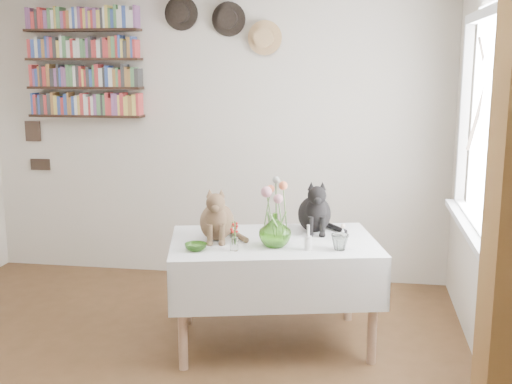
% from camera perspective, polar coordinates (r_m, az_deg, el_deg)
% --- Properties ---
extents(room, '(4.08, 4.58, 2.58)m').
position_cam_1_polar(room, '(3.39, -12.33, 1.01)').
color(room, brown).
rests_on(room, ground).
extents(window, '(0.12, 1.52, 1.32)m').
position_cam_1_polar(window, '(4.00, 19.69, 4.26)').
color(window, white).
rests_on(window, room).
extents(curtain, '(0.12, 0.38, 2.10)m').
position_cam_1_polar(curtain, '(3.13, 21.19, -2.22)').
color(curtain, brown).
rests_on(curtain, room).
extents(dining_table, '(1.49, 1.13, 0.71)m').
position_cam_1_polar(dining_table, '(4.24, 1.56, -6.59)').
color(dining_table, white).
rests_on(dining_table, room).
extents(tabby_cat, '(0.29, 0.35, 0.37)m').
position_cam_1_polar(tabby_cat, '(4.19, -3.51, -1.77)').
color(tabby_cat, brown).
rests_on(tabby_cat, dining_table).
extents(black_cat, '(0.30, 0.35, 0.37)m').
position_cam_1_polar(black_cat, '(4.40, 5.23, -1.10)').
color(black_cat, black).
rests_on(black_cat, dining_table).
extents(flower_vase, '(0.22, 0.22, 0.21)m').
position_cam_1_polar(flower_vase, '(4.03, 1.70, -3.39)').
color(flower_vase, '#79C249').
rests_on(flower_vase, dining_table).
extents(green_bowl, '(0.17, 0.17, 0.04)m').
position_cam_1_polar(green_bowl, '(3.98, -5.37, -4.89)').
color(green_bowl, '#79C249').
rests_on(green_bowl, dining_table).
extents(drinking_glass, '(0.13, 0.13, 0.10)m').
position_cam_1_polar(drinking_glass, '(4.00, 7.47, -4.43)').
color(drinking_glass, white).
rests_on(drinking_glass, dining_table).
extents(candlestick, '(0.04, 0.04, 0.16)m').
position_cam_1_polar(candlestick, '(3.97, 4.65, -4.44)').
color(candlestick, white).
rests_on(candlestick, dining_table).
extents(berry_jar, '(0.05, 0.05, 0.21)m').
position_cam_1_polar(berry_jar, '(3.94, -1.96, -3.93)').
color(berry_jar, white).
rests_on(berry_jar, dining_table).
extents(porcelain_figurine, '(0.05, 0.05, 0.10)m').
position_cam_1_polar(porcelain_figurine, '(4.26, 7.72, -3.56)').
color(porcelain_figurine, white).
rests_on(porcelain_figurine, dining_table).
extents(flower_bouquet, '(0.17, 0.12, 0.39)m').
position_cam_1_polar(flower_bouquet, '(3.99, 1.76, -0.06)').
color(flower_bouquet, '#4C7233').
rests_on(flower_bouquet, flower_vase).
extents(bookshelf_unit, '(1.00, 0.16, 0.91)m').
position_cam_1_polar(bookshelf_unit, '(5.76, -15.03, 10.96)').
color(bookshelf_unit, black).
rests_on(bookshelf_unit, room).
extents(wall_hats, '(0.98, 0.09, 0.48)m').
position_cam_1_polar(wall_hats, '(5.42, -2.85, 14.76)').
color(wall_hats, black).
rests_on(wall_hats, room).
extents(wall_art_plaques, '(0.21, 0.02, 0.44)m').
position_cam_1_polar(wall_art_plaques, '(6.10, -18.97, 3.97)').
color(wall_art_plaques, '#38281E').
rests_on(wall_art_plaques, room).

